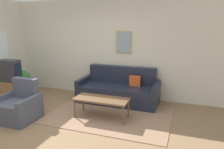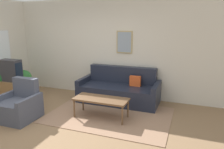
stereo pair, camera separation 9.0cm
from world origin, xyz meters
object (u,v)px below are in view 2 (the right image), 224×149
at_px(coffee_table, 101,100).
at_px(armchair, 19,106).
at_px(couch, 119,90).
at_px(tv, 10,70).
at_px(potted_plant_tall, 2,78).

distance_m(coffee_table, armchair, 1.80).
height_order(couch, tv, tv).
bearing_deg(armchair, potted_plant_tall, 138.24).
height_order(coffee_table, tv, tv).
bearing_deg(armchair, coffee_table, 12.52).
bearing_deg(tv, potted_plant_tall, 171.41).
height_order(couch, armchair, couch).
xyz_separation_m(coffee_table, tv, (-2.58, 0.10, 0.45)).
bearing_deg(armchair, tv, 130.85).
bearing_deg(tv, couch, 20.88).
distance_m(coffee_table, potted_plant_tall, 2.97).
height_order(couch, coffee_table, couch).
relative_size(couch, coffee_table, 1.75).
xyz_separation_m(coffee_table, potted_plant_tall, (-2.96, 0.16, 0.18)).
xyz_separation_m(couch, tv, (-2.64, -1.01, 0.55)).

